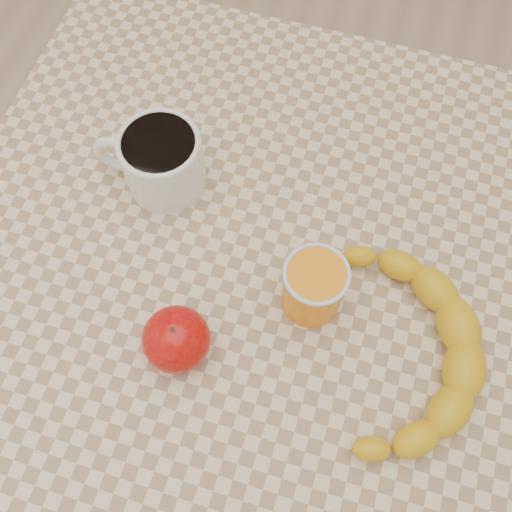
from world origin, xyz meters
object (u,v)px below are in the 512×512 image
(table, at_px, (256,288))
(orange_juice_glass, at_px, (313,287))
(coffee_mug, at_px, (160,160))
(banana, at_px, (407,352))
(apple, at_px, (176,339))

(table, bearing_deg, orange_juice_glass, -20.56)
(coffee_mug, distance_m, orange_juice_glass, 0.25)
(table, bearing_deg, banana, -18.35)
(table, distance_m, apple, 0.18)
(apple, distance_m, banana, 0.25)
(coffee_mug, bearing_deg, table, -28.20)
(table, height_order, orange_juice_glass, orange_juice_glass)
(table, relative_size, apple, 8.52)
(orange_juice_glass, xyz_separation_m, banana, (0.12, -0.04, -0.02))
(apple, bearing_deg, coffee_mug, 114.80)
(coffee_mug, xyz_separation_m, banana, (0.34, -0.14, -0.02))
(orange_juice_glass, distance_m, banana, 0.12)
(table, xyz_separation_m, coffee_mug, (-0.15, 0.08, 0.13))
(table, height_order, banana, banana)
(banana, bearing_deg, apple, -171.40)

